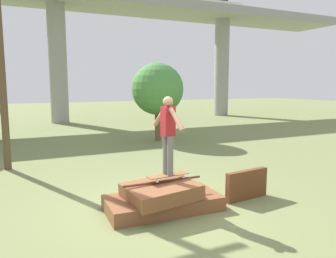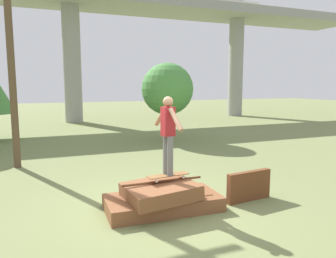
# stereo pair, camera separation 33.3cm
# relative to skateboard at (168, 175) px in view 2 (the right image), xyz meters

# --- Properties ---
(ground_plane) EXTENTS (80.00, 80.00, 0.00)m
(ground_plane) POSITION_rel_skateboard_xyz_m (-0.12, -0.04, -0.66)
(ground_plane) COLOR olive
(scrap_pile) EXTENTS (2.24, 1.26, 0.59)m
(scrap_pile) POSITION_rel_skateboard_xyz_m (-0.15, -0.07, -0.43)
(scrap_pile) COLOR brown
(scrap_pile) RESTS_ON ground_plane
(scrap_plank_loose) EXTENTS (1.09, 0.25, 0.63)m
(scrap_plank_loose) POSITION_rel_skateboard_xyz_m (1.73, -0.24, -0.35)
(scrap_plank_loose) COLOR brown
(scrap_plank_loose) RESTS_ON ground_plane
(skateboard) EXTENTS (0.86, 0.31, 0.09)m
(skateboard) POSITION_rel_skateboard_xyz_m (0.00, 0.00, 0.00)
(skateboard) COLOR brown
(skateboard) RESTS_ON scrap_pile
(skater) EXTENTS (0.24, 1.09, 1.52)m
(skater) POSITION_rel_skateboard_xyz_m (0.00, -0.00, 0.88)
(skater) COLOR slate
(skater) RESTS_ON skateboard
(highway_overpass) EXTENTS (44.00, 4.19, 7.91)m
(highway_overpass) POSITION_rel_skateboard_xyz_m (-0.12, 15.96, 6.18)
(highway_overpass) COLOR gray
(highway_overpass) RESTS_ON ground_plane
(car_on_overpass_left) EXTENTS (4.53, 1.62, 1.34)m
(car_on_overpass_left) POSITION_rel_skateboard_xyz_m (11.36, 16.49, 7.79)
(car_on_overpass_left) COLOR silver
(car_on_overpass_left) RESTS_ON highway_overpass
(utility_pole) EXTENTS (1.30, 0.20, 6.79)m
(utility_pole) POSITION_rel_skateboard_xyz_m (-2.92, 4.61, 2.85)
(utility_pole) COLOR brown
(utility_pole) RESTS_ON ground_plane
(tree_behind_right) EXTENTS (2.20, 2.20, 3.32)m
(tree_behind_right) POSITION_rel_skateboard_xyz_m (2.86, 7.22, 1.55)
(tree_behind_right) COLOR brown
(tree_behind_right) RESTS_ON ground_plane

